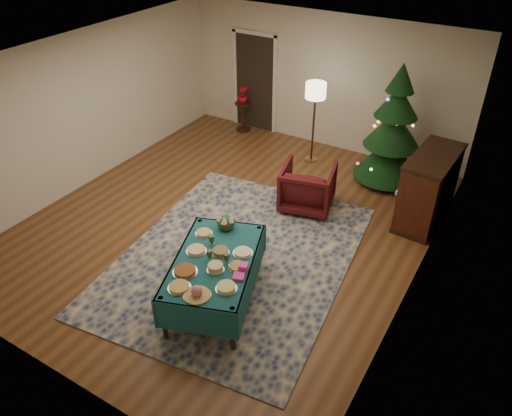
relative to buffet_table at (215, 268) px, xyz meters
The scene contains 26 objects.
room_shell 1.94m from the buffet_table, 117.86° to the left, with size 7.00×7.00×7.00m.
doorway 5.63m from the buffet_table, 115.69° to the left, with size 1.08×0.04×2.16m.
rug 1.06m from the buffet_table, 105.26° to the left, with size 3.20×4.20×0.02m, color #14224B.
buffet_table is the anchor object (origin of this frame).
platter_0 0.67m from the buffet_table, 94.28° to the right, with size 0.28×0.28×0.04m.
platter_1 0.71m from the buffet_table, 71.93° to the right, with size 0.33×0.33×0.15m.
platter_2 0.60m from the buffet_table, 40.77° to the right, with size 0.26×0.26×0.06m.
platter_3 0.45m from the buffet_table, 113.31° to the right, with size 0.32×0.32×0.05m.
platter_4 0.28m from the buffet_table, 50.29° to the right, with size 0.22×0.22×0.09m.
platter_5 0.37m from the buffet_table, ahead, with size 0.24×0.24×0.04m.
platter_6 0.33m from the buffet_table, behind, with size 0.27×0.27×0.05m.
platter_7 0.22m from the buffet_table, 89.01° to the left, with size 0.24×0.24×0.07m.
platter_8 0.42m from the buffet_table, 49.89° to the left, with size 0.26×0.26×0.04m.
platter_9 0.60m from the buffet_table, 139.13° to the left, with size 0.24×0.24×0.04m.
goblet_0 0.37m from the buffet_table, 130.46° to the left, with size 0.07×0.07×0.16m.
goblet_1 0.29m from the buffet_table, ahead, with size 0.07×0.07×0.16m.
goblet_2 0.23m from the buffet_table, 133.24° to the right, with size 0.07×0.07×0.16m.
napkin_stack 0.50m from the buffet_table, 15.75° to the right, with size 0.14×0.14×0.04m, color #D43BA8.
gift_box 0.47m from the buffet_table, ahead, with size 0.11×0.11×0.09m, color #F544BF.
centerpiece 0.73m from the buffet_table, 110.75° to the left, with size 0.25×0.25×0.28m.
armchair 2.66m from the buffet_table, 88.95° to the left, with size 0.85×0.80×0.87m, color #490F12.
floor_lamp 4.38m from the buffet_table, 98.38° to the left, with size 0.39×0.39×1.61m.
side_table 5.42m from the buffet_table, 118.28° to the left, with size 0.36×0.36×0.64m.
potted_plant 5.41m from the buffet_table, 118.28° to the left, with size 0.21×0.37×0.21m, color #A20B19.
christmas_tree 4.39m from the buffet_table, 77.90° to the left, with size 1.58×1.58×2.23m.
piano 3.82m from the buffet_table, 60.80° to the left, with size 0.73×1.42×1.20m.
Camera 1 is at (3.83, -5.53, 4.78)m, focal length 35.00 mm.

